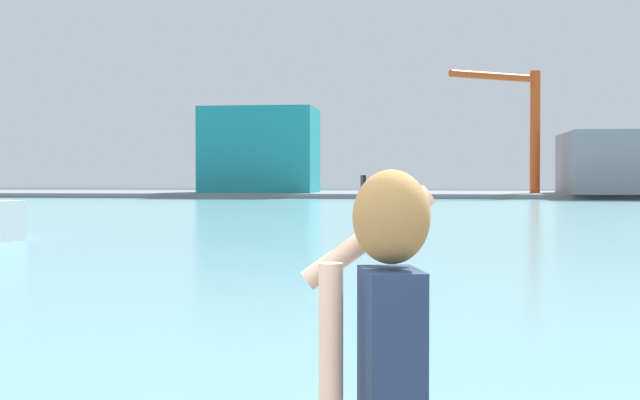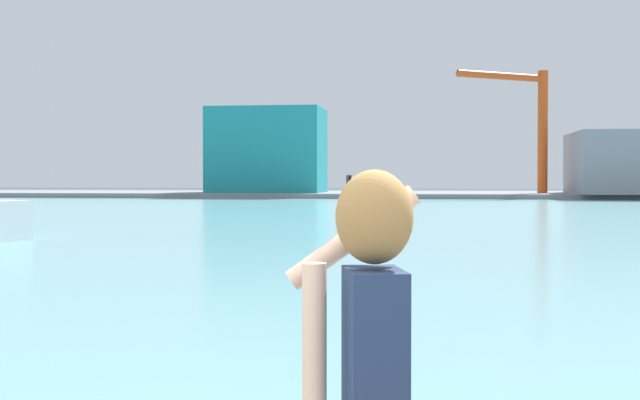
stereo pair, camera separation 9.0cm
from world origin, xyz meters
TOP-DOWN VIEW (x-y plane):
  - ground_plane at (0.00, 50.00)m, footprint 220.00×220.00m
  - harbor_water at (0.00, 52.00)m, footprint 140.00×100.00m
  - far_shore_dock at (0.00, 92.00)m, footprint 140.00×20.00m
  - person_photographer at (0.47, 0.84)m, footprint 0.53×0.54m
  - warehouse_left at (-17.26, 88.83)m, footprint 11.63×8.25m
  - warehouse_right at (20.23, 87.34)m, footprint 13.47×13.12m
  - port_crane at (9.48, 87.06)m, footprint 9.16×6.83m

SIDE VIEW (x-z plane):
  - ground_plane at x=0.00m, z-range 0.00..0.00m
  - harbor_water at x=0.00m, z-range 0.00..0.02m
  - far_shore_dock at x=0.00m, z-range 0.00..0.49m
  - person_photographer at x=0.47m, z-range 0.65..2.39m
  - warehouse_right at x=20.23m, z-range 0.49..6.46m
  - warehouse_left at x=-17.26m, z-range 0.49..9.27m
  - port_crane at x=9.48m, z-range 2.05..14.20m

